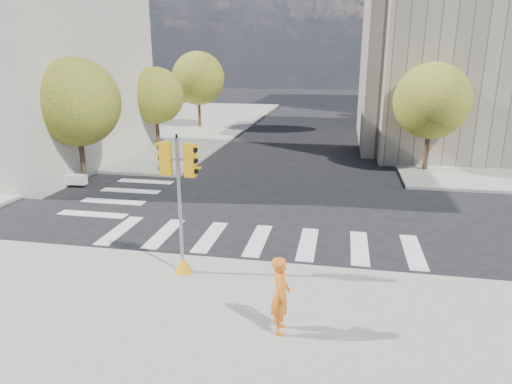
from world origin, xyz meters
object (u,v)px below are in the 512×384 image
(photographer, at_px, (281,295))
(planter_wall, at_px, (31,178))
(lamp_near, at_px, (430,87))
(lamp_far, at_px, (404,78))
(traffic_signal, at_px, (181,217))

(photographer, bearing_deg, planter_wall, 44.04)
(lamp_near, height_order, lamp_far, same)
(lamp_far, relative_size, photographer, 4.27)
(traffic_signal, bearing_deg, photographer, -30.26)
(lamp_near, distance_m, lamp_far, 14.00)
(traffic_signal, bearing_deg, planter_wall, 150.52)
(traffic_signal, xyz_separation_m, photographer, (3.30, -2.51, -0.81))
(lamp_near, relative_size, planter_wall, 1.35)
(lamp_far, bearing_deg, traffic_signal, -106.45)
(photographer, relative_size, planter_wall, 0.32)
(lamp_near, xyz_separation_m, lamp_far, (0.00, 14.00, 0.00))
(traffic_signal, bearing_deg, lamp_near, 69.99)
(lamp_near, height_order, traffic_signal, lamp_near)
(lamp_near, xyz_separation_m, planter_wall, (-21.00, -10.92, -4.18))
(lamp_near, xyz_separation_m, photographer, (-6.51, -21.72, -3.48))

